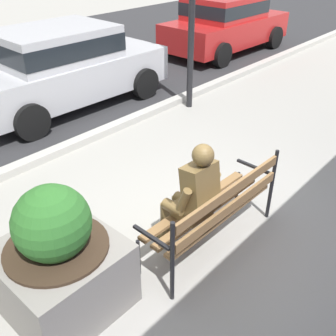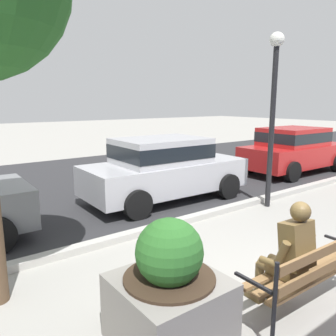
{
  "view_description": "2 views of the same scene",
  "coord_description": "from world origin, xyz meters",
  "px_view_note": "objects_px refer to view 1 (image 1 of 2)",
  "views": [
    {
      "loc": [
        -2.91,
        -2.1,
        3.09
      ],
      "look_at": [
        -0.06,
        0.46,
        0.75
      ],
      "focal_mm": 41.73,
      "sensor_mm": 36.0,
      "label": 1
    },
    {
      "loc": [
        -3.51,
        -2.1,
        2.42
      ],
      "look_at": [
        1.46,
        4.49,
        0.8
      ],
      "focal_mm": 36.08,
      "sensor_mm": 36.0,
      "label": 2
    }
  ],
  "objects_px": {
    "bronze_statue_seated": "(190,198)",
    "parked_car_silver": "(62,65)",
    "park_bench": "(217,207)",
    "concrete_planter": "(60,261)",
    "parked_car_red": "(226,22)"
  },
  "relations": [
    {
      "from": "concrete_planter",
      "to": "park_bench",
      "type": "bearing_deg",
      "value": -20.06
    },
    {
      "from": "parked_car_red",
      "to": "concrete_planter",
      "type": "bearing_deg",
      "value": -154.13
    },
    {
      "from": "park_bench",
      "to": "parked_car_silver",
      "type": "xyz_separation_m",
      "value": [
        1.4,
        4.74,
        0.3
      ]
    },
    {
      "from": "park_bench",
      "to": "parked_car_red",
      "type": "height_order",
      "value": "parked_car_red"
    },
    {
      "from": "parked_car_red",
      "to": "parked_car_silver",
      "type": "bearing_deg",
      "value": 180.0
    },
    {
      "from": "bronze_statue_seated",
      "to": "parked_car_red",
      "type": "xyz_separation_m",
      "value": [
        7.17,
        4.53,
        0.17
      ]
    },
    {
      "from": "concrete_planter",
      "to": "parked_car_silver",
      "type": "relative_size",
      "value": 0.32
    },
    {
      "from": "concrete_planter",
      "to": "parked_car_red",
      "type": "xyz_separation_m",
      "value": [
        8.57,
        4.16,
        0.3
      ]
    },
    {
      "from": "parked_car_silver",
      "to": "park_bench",
      "type": "bearing_deg",
      "value": -106.41
    },
    {
      "from": "bronze_statue_seated",
      "to": "parked_car_silver",
      "type": "bearing_deg",
      "value": 70.62
    },
    {
      "from": "bronze_statue_seated",
      "to": "concrete_planter",
      "type": "distance_m",
      "value": 1.46
    },
    {
      "from": "park_bench",
      "to": "bronze_statue_seated",
      "type": "distance_m",
      "value": 0.31
    },
    {
      "from": "parked_car_silver",
      "to": "concrete_planter",
      "type": "bearing_deg",
      "value": -125.79
    },
    {
      "from": "bronze_statue_seated",
      "to": "parked_car_silver",
      "type": "height_order",
      "value": "parked_car_silver"
    },
    {
      "from": "park_bench",
      "to": "bronze_statue_seated",
      "type": "xyz_separation_m",
      "value": [
        -0.2,
        0.21,
        0.12
      ]
    }
  ]
}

